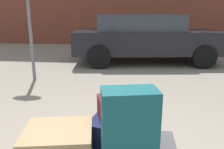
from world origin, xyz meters
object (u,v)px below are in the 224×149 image
at_px(bollard_kerb_near, 191,45).
at_px(parked_car, 145,37).
at_px(suitcase_navy_center, 122,132).
at_px(no_parking_sign, 28,9).
at_px(suitcase_tan_rear_right, 59,143).
at_px(suitcase_teal_front_left, 129,135).
at_px(duffel_bag_maroon_topmost_pile, 122,109).

bearing_deg(bollard_kerb_near, parked_car, -133.98).
height_order(parked_car, bollard_kerb_near, parked_car).
bearing_deg(suitcase_navy_center, no_parking_sign, 138.92).
bearing_deg(suitcase_navy_center, suitcase_tan_rear_right, -140.31).
xyz_separation_m(suitcase_navy_center, suitcase_teal_front_left, (0.07, -0.41, 0.20)).
relative_size(duffel_bag_maroon_topmost_pile, parked_car, 0.09).
height_order(suitcase_navy_center, bollard_kerb_near, bollard_kerb_near).
bearing_deg(parked_car, suitcase_navy_center, -93.73).
relative_size(suitcase_teal_front_left, no_parking_sign, 0.26).
relative_size(suitcase_navy_center, suitcase_tan_rear_right, 1.00).
xyz_separation_m(suitcase_teal_front_left, duffel_bag_maroon_topmost_pile, (-0.07, 0.41, 0.01)).
distance_m(suitcase_tan_rear_right, parked_car, 5.52).
distance_m(bollard_kerb_near, no_parking_sign, 6.02).
bearing_deg(bollard_kerb_near, duffel_bag_maroon_topmost_pile, -106.57).
distance_m(suitcase_tan_rear_right, suitcase_teal_front_left, 0.61).
relative_size(parked_car, no_parking_sign, 1.79).
bearing_deg(no_parking_sign, parked_car, 42.04).
height_order(duffel_bag_maroon_topmost_pile, no_parking_sign, no_parking_sign).
bearing_deg(parked_car, suitcase_teal_front_left, -92.72).
height_order(suitcase_navy_center, suitcase_teal_front_left, suitcase_teal_front_left).
bearing_deg(bollard_kerb_near, suitcase_teal_front_left, -105.19).
xyz_separation_m(duffel_bag_maroon_topmost_pile, no_parking_sign, (-2.17, 2.95, 0.87)).
distance_m(suitcase_navy_center, no_parking_sign, 3.82).
bearing_deg(no_parking_sign, bollard_kerb_near, 43.74).
distance_m(suitcase_navy_center, suitcase_teal_front_left, 0.46).
bearing_deg(suitcase_teal_front_left, duffel_bag_maroon_topmost_pile, 87.75).
xyz_separation_m(suitcase_navy_center, duffel_bag_maroon_topmost_pile, (0.00, 0.00, 0.21)).
distance_m(suitcase_tan_rear_right, no_parking_sign, 3.77).
height_order(suitcase_tan_rear_right, no_parking_sign, no_parking_sign).
distance_m(suitcase_tan_rear_right, duffel_bag_maroon_topmost_pile, 0.58).
bearing_deg(no_parking_sign, suitcase_teal_front_left, -56.33).
bearing_deg(bollard_kerb_near, no_parking_sign, -136.26).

